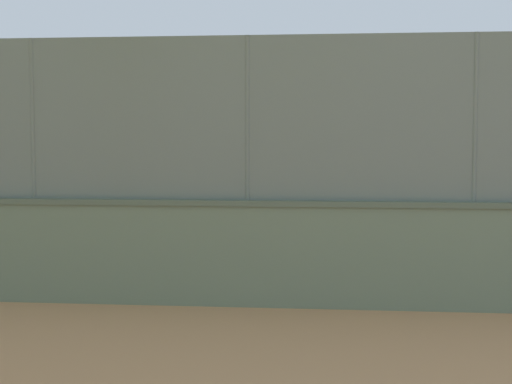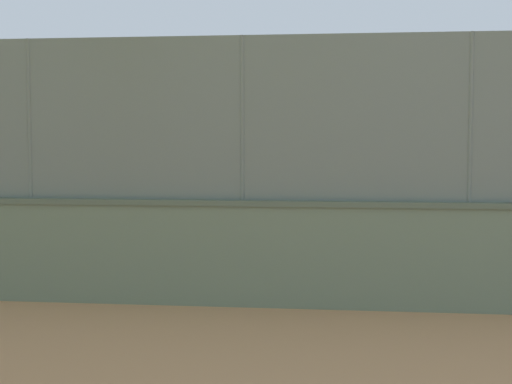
% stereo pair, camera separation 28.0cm
% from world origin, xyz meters
% --- Properties ---
extents(ground_plane, '(260.00, 260.00, 0.00)m').
position_xyz_m(ground_plane, '(0.00, 0.00, 0.00)').
color(ground_plane, tan).
extents(perimeter_wall, '(26.10, 0.80, 1.54)m').
position_xyz_m(perimeter_wall, '(-0.61, 10.00, 0.77)').
color(perimeter_wall, slate).
rests_on(perimeter_wall, ground_plane).
extents(fence_panel_on_wall, '(25.64, 0.40, 2.36)m').
position_xyz_m(fence_panel_on_wall, '(-0.61, 10.00, 2.72)').
color(fence_panel_on_wall, slate).
rests_on(fence_panel_on_wall, perimeter_wall).
extents(player_baseline_waiting, '(1.26, 0.74, 1.61)m').
position_xyz_m(player_baseline_waiting, '(-5.28, 1.22, 0.95)').
color(player_baseline_waiting, navy).
rests_on(player_baseline_waiting, ground_plane).
extents(player_near_wall_returning, '(1.20, 0.76, 1.72)m').
position_xyz_m(player_near_wall_returning, '(-1.11, 0.81, 1.02)').
color(player_near_wall_returning, '#591919').
rests_on(player_near_wall_returning, ground_plane).
extents(sports_ball, '(0.22, 0.22, 0.22)m').
position_xyz_m(sports_ball, '(-4.56, 3.35, 0.81)').
color(sports_ball, yellow).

